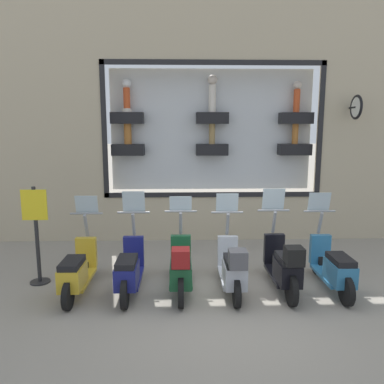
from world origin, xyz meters
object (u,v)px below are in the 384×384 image
at_px(scooter_yellow_5, 77,271).
at_px(shop_sign_post, 36,232).
at_px(scooter_green_3, 181,268).
at_px(scooter_black_1, 284,266).
at_px(scooter_teal_0, 333,267).
at_px(scooter_silver_2, 233,268).
at_px(scooter_navy_4, 129,269).

height_order(scooter_yellow_5, shop_sign_post, shop_sign_post).
distance_m(scooter_green_3, shop_sign_post, 2.71).
bearing_deg(scooter_yellow_5, scooter_black_1, -90.81).
bearing_deg(scooter_yellow_5, scooter_teal_0, -89.95).
bearing_deg(scooter_silver_2, scooter_black_1, -89.19).
bearing_deg(shop_sign_post, scooter_yellow_5, -120.40).
height_order(scooter_silver_2, scooter_navy_4, scooter_navy_4).
height_order(scooter_silver_2, scooter_green_3, scooter_silver_2).
bearing_deg(scooter_green_3, scooter_yellow_5, 88.17).
bearing_deg(scooter_teal_0, scooter_silver_2, 92.15).
xyz_separation_m(scooter_teal_0, scooter_yellow_5, (-0.00, 4.42, -0.01)).
bearing_deg(scooter_silver_2, scooter_green_3, 89.59).
xyz_separation_m(scooter_yellow_5, shop_sign_post, (0.49, 0.84, 0.56)).
bearing_deg(scooter_yellow_5, scooter_silver_2, -91.36).
distance_m(scooter_teal_0, scooter_navy_4, 3.53).
distance_m(scooter_teal_0, scooter_black_1, 0.89).
bearing_deg(scooter_teal_0, scooter_green_3, 91.30).
relative_size(scooter_teal_0, scooter_navy_4, 1.00).
xyz_separation_m(scooter_green_3, scooter_navy_4, (0.06, 0.88, -0.05)).
relative_size(scooter_teal_0, scooter_black_1, 0.99).
bearing_deg(scooter_black_1, scooter_navy_4, 88.82).
bearing_deg(scooter_black_1, scooter_teal_0, -86.52).
xyz_separation_m(scooter_green_3, scooter_yellow_5, (0.06, 1.77, -0.06)).
xyz_separation_m(scooter_silver_2, scooter_green_3, (0.01, 0.88, 0.01)).
bearing_deg(scooter_silver_2, scooter_navy_4, 87.82).
distance_m(scooter_green_3, scooter_navy_4, 0.89).
relative_size(scooter_teal_0, scooter_yellow_5, 1.00).
distance_m(scooter_silver_2, scooter_green_3, 0.88).
xyz_separation_m(scooter_teal_0, shop_sign_post, (0.49, 5.25, 0.55)).
relative_size(scooter_silver_2, scooter_green_3, 0.99).
xyz_separation_m(scooter_black_1, scooter_green_3, (-0.01, 1.77, -0.01)).
xyz_separation_m(scooter_black_1, shop_sign_post, (0.54, 4.37, 0.49)).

